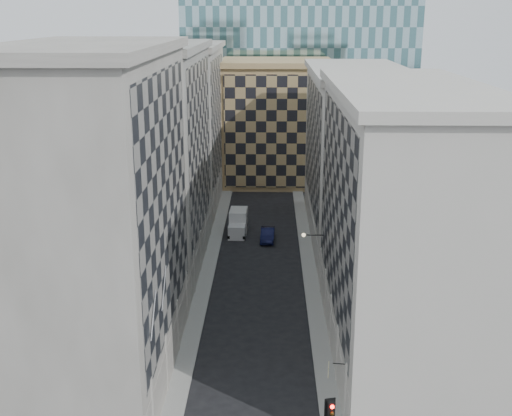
# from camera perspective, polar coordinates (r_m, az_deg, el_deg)

# --- Properties ---
(sidewalk_west) EXTENTS (1.50, 100.00, 0.15)m
(sidewalk_west) POSITION_cam_1_polar(r_m,az_deg,el_deg) (66.42, -4.32, -5.62)
(sidewalk_west) COLOR gray
(sidewalk_west) RESTS_ON ground
(sidewalk_east) EXTENTS (1.50, 100.00, 0.15)m
(sidewalk_east) POSITION_cam_1_polar(r_m,az_deg,el_deg) (66.24, 4.80, -5.70)
(sidewalk_east) COLOR gray
(sidewalk_east) RESTS_ON ground
(bldg_left_a) EXTENTS (10.80, 22.80, 23.70)m
(bldg_left_a) POSITION_cam_1_polar(r_m,az_deg,el_deg) (45.80, -13.95, -0.94)
(bldg_left_a) COLOR gray
(bldg_left_a) RESTS_ON ground
(bldg_left_b) EXTENTS (10.80, 22.80, 22.70)m
(bldg_left_b) POSITION_cam_1_polar(r_m,az_deg,el_deg) (66.67, -9.12, 4.44)
(bldg_left_b) COLOR gray
(bldg_left_b) RESTS_ON ground
(bldg_left_c) EXTENTS (10.80, 22.80, 21.70)m
(bldg_left_c) POSITION_cam_1_polar(r_m,az_deg,el_deg) (88.10, -6.60, 7.22)
(bldg_left_c) COLOR gray
(bldg_left_c) RESTS_ON ground
(bldg_right_a) EXTENTS (10.80, 26.80, 20.70)m
(bldg_right_a) POSITION_cam_1_polar(r_m,az_deg,el_deg) (49.45, 12.63, -1.36)
(bldg_right_a) COLOR beige
(bldg_right_a) RESTS_ON ground
(bldg_right_b) EXTENTS (10.80, 28.80, 19.70)m
(bldg_right_b) POSITION_cam_1_polar(r_m,az_deg,el_deg) (75.33, 8.76, 4.74)
(bldg_right_b) COLOR beige
(bldg_right_b) RESTS_ON ground
(tan_block) EXTENTS (16.80, 14.80, 18.80)m
(tan_block) POSITION_cam_1_polar(r_m,az_deg,el_deg) (100.23, 1.80, 7.69)
(tan_block) COLOR tan
(tan_block) RESTS_ON ground
(church_tower) EXTENTS (7.20, 7.20, 51.50)m
(church_tower) POSITION_cam_1_polar(r_m,az_deg,el_deg) (113.06, 0.77, 17.65)
(church_tower) COLOR #2D2723
(church_tower) RESTS_ON ground
(flagpoles_left) EXTENTS (0.10, 6.33, 2.33)m
(flagpoles_left) POSITION_cam_1_polar(r_m,az_deg,el_deg) (41.55, -8.63, -8.16)
(flagpoles_left) COLOR gray
(flagpoles_left) RESTS_ON ground
(bracket_lamp) EXTENTS (1.98, 0.36, 0.36)m
(bracket_lamp) POSITION_cam_1_polar(r_m,az_deg,el_deg) (58.41, 4.43, -2.41)
(bracket_lamp) COLOR black
(bracket_lamp) RESTS_ON ground
(box_truck) EXTENTS (2.24, 5.15, 2.79)m
(box_truck) POSITION_cam_1_polar(r_m,az_deg,el_deg) (77.26, -1.60, -1.40)
(box_truck) COLOR silver
(box_truck) RESTS_ON ground
(dark_car) EXTENTS (1.75, 4.55, 1.48)m
(dark_car) POSITION_cam_1_polar(r_m,az_deg,el_deg) (74.89, 1.04, -2.38)
(dark_car) COLOR black
(dark_car) RESTS_ON ground
(shop_sign) EXTENTS (1.21, 0.77, 0.85)m
(shop_sign) POSITION_cam_1_polar(r_m,az_deg,el_deg) (42.21, 6.53, -14.05)
(shop_sign) COLOR black
(shop_sign) RESTS_ON ground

